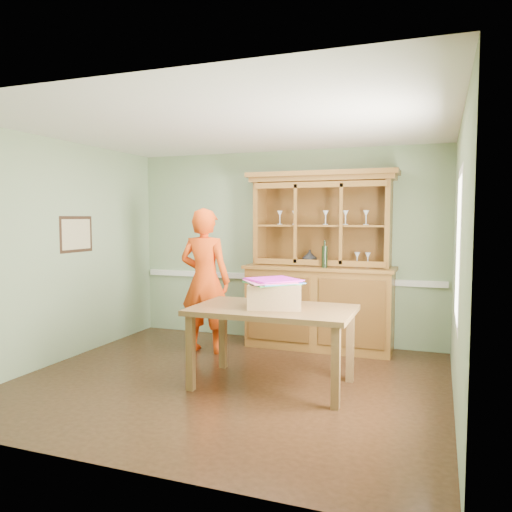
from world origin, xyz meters
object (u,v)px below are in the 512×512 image
at_px(china_hutch, 320,287).
at_px(cardboard_box, 275,296).
at_px(dining_table, 273,317).
at_px(person, 205,281).

xyz_separation_m(china_hutch, cardboard_box, (-0.08, -1.70, 0.13)).
bearing_deg(dining_table, person, 141.62).
bearing_deg(china_hutch, person, -152.02).
height_order(china_hutch, person, china_hutch).
xyz_separation_m(cardboard_box, person, (-1.28, 0.98, -0.02)).
relative_size(china_hutch, dining_table, 1.42).
height_order(china_hutch, cardboard_box, china_hutch).
distance_m(china_hutch, person, 1.55).
distance_m(dining_table, cardboard_box, 0.22).
bearing_deg(person, dining_table, 141.27).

